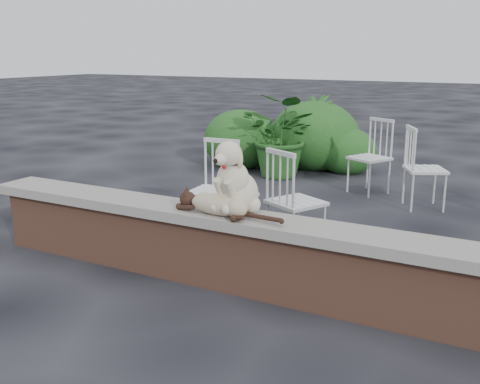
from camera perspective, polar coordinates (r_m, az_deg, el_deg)
The scene contains 12 objects.
ground at distance 4.08m, azimuth 8.74°, elevation -11.51°, with size 60.00×60.00×0.00m, color black.
brick_wall at distance 3.98m, azimuth 8.88°, elevation -8.27°, with size 6.00×0.30×0.50m, color brown.
capstone at distance 3.88m, azimuth 9.04°, elevation -4.31°, with size 6.20×0.40×0.08m, color slate.
dog at distance 4.15m, azimuth -0.16°, elevation 1.74°, with size 0.37×0.49×0.57m, color beige, non-canonical shape.
cat at distance 4.11m, azimuth -2.13°, elevation -1.17°, with size 1.06×0.25×0.18m, color tan, non-canonical shape.
chair_b at distance 7.18m, azimuth 13.16°, elevation 3.55°, with size 0.56×0.56×0.94m, color white, non-canonical shape.
chair_e at distance 6.66m, azimuth 18.51°, elevation 2.35°, with size 0.56×0.56×0.94m, color white, non-canonical shape.
chair_c at distance 4.98m, azimuth 5.80°, elevation -0.86°, with size 0.56×0.56×0.94m, color white, non-canonical shape.
chair_a at distance 5.32m, azimuth -2.78°, elevation 0.19°, with size 0.56×0.56×0.94m, color white, non-canonical shape.
potted_plant_a at distance 7.92m, azimuth 4.47°, elevation 5.80°, with size 1.08×0.93×1.20m, color #17501E.
potted_plant_b at distance 8.64m, azimuth 7.43°, elevation 6.16°, with size 0.62×0.62×1.11m, color #17501E.
shrubbery at distance 8.59m, azimuth 5.57°, elevation 5.38°, with size 2.64×1.61×1.09m.
Camera 1 is at (1.17, -3.49, 1.77)m, focal length 41.55 mm.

